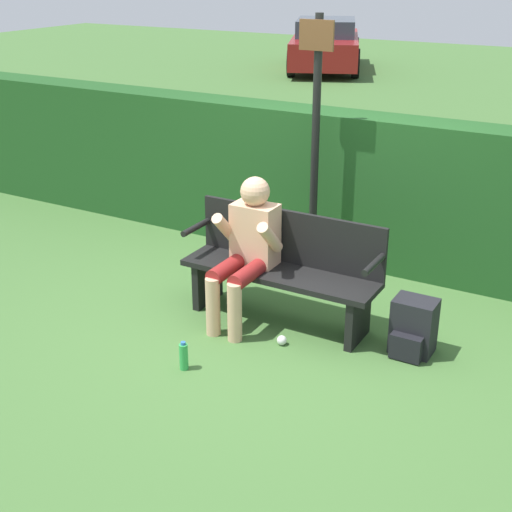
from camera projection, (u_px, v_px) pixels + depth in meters
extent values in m
plane|color=#426B33|center=(278.00, 320.00, 5.70)|extent=(40.00, 40.00, 0.00)
cube|color=#1E4C1E|center=(353.00, 189.00, 6.61)|extent=(12.00, 0.43, 1.39)
cube|color=black|center=(279.00, 273.00, 5.53)|extent=(1.58, 0.42, 0.05)
cube|color=black|center=(291.00, 237.00, 5.59)|extent=(1.58, 0.04, 0.43)
cube|color=black|center=(208.00, 281.00, 5.92)|extent=(0.06, 0.37, 0.39)
cube|color=black|center=(358.00, 318.00, 5.32)|extent=(0.06, 0.37, 0.39)
cylinder|color=black|center=(196.00, 227.00, 5.79)|extent=(0.05, 0.37, 0.05)
cylinder|color=black|center=(374.00, 264.00, 5.09)|extent=(0.05, 0.37, 0.05)
cube|color=#DBA884|center=(255.00, 234.00, 5.57)|extent=(0.35, 0.22, 0.49)
sphere|color=#DBA884|center=(255.00, 192.00, 5.44)|extent=(0.23, 0.23, 0.23)
cylinder|color=maroon|center=(229.00, 267.00, 5.51)|extent=(0.13, 0.48, 0.13)
cylinder|color=maroon|center=(251.00, 272.00, 5.42)|extent=(0.13, 0.48, 0.13)
cylinder|color=#DBA884|center=(213.00, 307.00, 5.40)|extent=(0.11, 0.11, 0.47)
cylinder|color=#DBA884|center=(235.00, 312.00, 5.32)|extent=(0.11, 0.11, 0.47)
cylinder|color=#DBA884|center=(225.00, 228.00, 5.54)|extent=(0.09, 0.31, 0.31)
cylinder|color=#DBA884|center=(270.00, 237.00, 5.37)|extent=(0.09, 0.31, 0.31)
cube|color=black|center=(414.00, 326.00, 5.18)|extent=(0.31, 0.23, 0.42)
cube|color=black|center=(406.00, 348.00, 5.10)|extent=(0.23, 0.08, 0.19)
cylinder|color=green|center=(184.00, 357.00, 4.99)|extent=(0.06, 0.06, 0.20)
cylinder|color=#2D66B2|center=(183.00, 343.00, 4.95)|extent=(0.03, 0.03, 0.02)
cylinder|color=black|center=(315.00, 149.00, 6.21)|extent=(0.07, 0.07, 2.27)
cube|color=brown|center=(317.00, 35.00, 5.80)|extent=(0.30, 0.02, 0.24)
cube|color=maroon|center=(325.00, 49.00, 18.02)|extent=(3.05, 4.37, 0.63)
cube|color=#333D4C|center=(326.00, 27.00, 17.81)|extent=(2.06, 2.35, 0.40)
cylinder|color=black|center=(298.00, 50.00, 19.32)|extent=(0.43, 0.69, 0.68)
cylinder|color=black|center=(355.00, 50.00, 19.16)|extent=(0.43, 0.69, 0.68)
cylinder|color=black|center=(291.00, 62.00, 17.02)|extent=(0.43, 0.69, 0.68)
cylinder|color=black|center=(356.00, 63.00, 16.85)|extent=(0.43, 0.69, 0.68)
sphere|color=silver|center=(282.00, 340.00, 5.33)|extent=(0.07, 0.07, 0.07)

